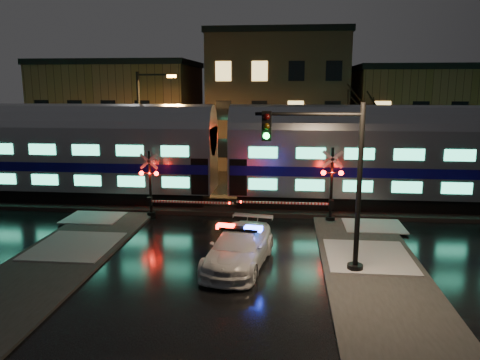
{
  "coord_description": "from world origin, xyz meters",
  "views": [
    {
      "loc": [
        2.98,
        -22.24,
        7.23
      ],
      "look_at": [
        0.46,
        2.5,
        2.2
      ],
      "focal_mm": 35.0,
      "sensor_mm": 36.0,
      "label": 1
    }
  ],
  "objects_px": {
    "crossing_signal_left": "(156,191)",
    "streetlight": "(143,123)",
    "traffic_light": "(332,185)",
    "police_car": "(239,248)",
    "crossing_signal_right": "(325,192)"
  },
  "relations": [
    {
      "from": "crossing_signal_right",
      "to": "crossing_signal_left",
      "type": "relative_size",
      "value": 1.08
    },
    {
      "from": "traffic_light",
      "to": "police_car",
      "type": "bearing_deg",
      "value": -177.73
    },
    {
      "from": "crossing_signal_left",
      "to": "traffic_light",
      "type": "distance_m",
      "value": 11.37
    },
    {
      "from": "police_car",
      "to": "crossing_signal_right",
      "type": "distance_m",
      "value": 7.7
    },
    {
      "from": "traffic_light",
      "to": "crossing_signal_left",
      "type": "bearing_deg",
      "value": 148.78
    },
    {
      "from": "traffic_light",
      "to": "streetlight",
      "type": "xyz_separation_m",
      "value": [
        -11.54,
        13.56,
        1.17
      ]
    },
    {
      "from": "crossing_signal_right",
      "to": "police_car",
      "type": "bearing_deg",
      "value": -120.44
    },
    {
      "from": "crossing_signal_right",
      "to": "traffic_light",
      "type": "distance_m",
      "value": 7.11
    },
    {
      "from": "traffic_light",
      "to": "crossing_signal_right",
      "type": "bearing_deg",
      "value": 93.96
    },
    {
      "from": "crossing_signal_left",
      "to": "traffic_light",
      "type": "relative_size",
      "value": 0.8
    },
    {
      "from": "police_car",
      "to": "crossing_signal_right",
      "type": "xyz_separation_m",
      "value": [
        3.88,
        6.6,
        0.9
      ]
    },
    {
      "from": "crossing_signal_left",
      "to": "streetlight",
      "type": "distance_m",
      "value": 7.88
    },
    {
      "from": "streetlight",
      "to": "traffic_light",
      "type": "bearing_deg",
      "value": -49.59
    },
    {
      "from": "police_car",
      "to": "crossing_signal_right",
      "type": "bearing_deg",
      "value": 68.12
    },
    {
      "from": "crossing_signal_left",
      "to": "traffic_light",
      "type": "xyz_separation_m",
      "value": [
        8.85,
        -6.85,
        1.99
      ]
    }
  ]
}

